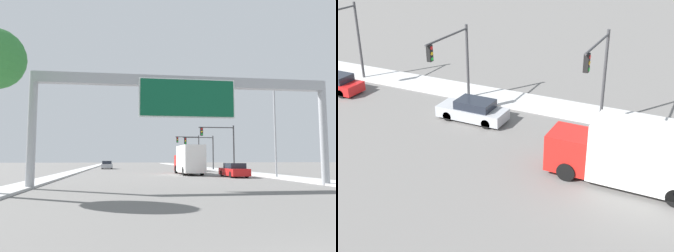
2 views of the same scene
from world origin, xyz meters
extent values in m
cube|color=#B8B8B8|center=(11.25, 60.00, 0.07)|extent=(3.00, 120.00, 0.15)
cube|color=#A5A8AD|center=(7.00, 45.83, 0.54)|extent=(1.84, 4.66, 0.73)
cube|color=#1E232D|center=(7.00, 45.60, 1.18)|extent=(1.62, 2.43, 0.56)
cylinder|color=black|center=(6.19, 47.28, 0.32)|extent=(0.22, 0.64, 0.64)
cylinder|color=black|center=(7.81, 47.28, 0.32)|extent=(0.22, 0.64, 0.64)
cylinder|color=black|center=(6.19, 44.39, 0.32)|extent=(0.22, 0.64, 0.64)
cylinder|color=black|center=(7.81, 44.39, 0.32)|extent=(0.22, 0.64, 0.64)
cylinder|color=black|center=(6.20, 56.62, 0.32)|extent=(0.22, 0.64, 0.64)
cylinder|color=black|center=(7.80, 56.62, 0.32)|extent=(0.22, 0.64, 0.64)
cube|color=red|center=(3.50, 37.81, 1.30)|extent=(2.13, 2.30, 1.99)
cube|color=silver|center=(3.50, 33.70, 1.84)|extent=(2.31, 5.92, 3.07)
cylinder|color=black|center=(2.49, 37.70, 0.50)|extent=(0.28, 1.00, 1.00)
cylinder|color=black|center=(4.51, 37.70, 0.50)|extent=(0.28, 1.00, 1.00)
cylinder|color=#3D3D3F|center=(10.25, 38.00, 3.12)|extent=(0.20, 0.20, 6.23)
cylinder|color=#3D3D3F|center=(7.89, 38.00, 5.93)|extent=(4.71, 0.14, 0.14)
cube|color=black|center=(5.91, 38.00, 5.36)|extent=(0.35, 0.28, 1.05)
cylinder|color=red|center=(5.91, 37.84, 5.71)|extent=(0.22, 0.04, 0.22)
cylinder|color=yellow|center=(5.91, 37.84, 5.36)|extent=(0.22, 0.04, 0.22)
cylinder|color=green|center=(5.91, 37.84, 5.01)|extent=(0.22, 0.04, 0.22)
cylinder|color=#3D3D3F|center=(10.25, 48.00, 2.77)|extent=(0.20, 0.20, 5.55)
cylinder|color=#3D3D3F|center=(7.77, 48.00, 5.25)|extent=(4.96, 0.14, 0.14)
cube|color=black|center=(5.68, 48.00, 4.67)|extent=(0.35, 0.28, 1.05)
cylinder|color=red|center=(5.68, 47.84, 5.02)|extent=(0.22, 0.04, 0.22)
cylinder|color=yellow|center=(5.68, 47.84, 4.67)|extent=(0.22, 0.04, 0.22)
cylinder|color=green|center=(5.68, 47.84, 4.32)|extent=(0.22, 0.04, 0.22)
cylinder|color=#3D3D3F|center=(10.25, 58.00, 3.15)|extent=(0.20, 0.20, 6.30)
camera|label=1|loc=(-4.26, -3.52, 1.88)|focal=35.00mm
camera|label=2|loc=(-17.71, 31.39, 12.98)|focal=50.00mm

